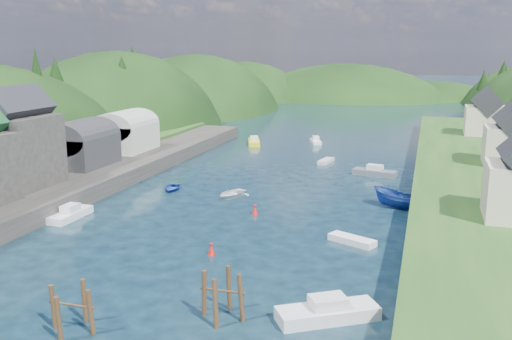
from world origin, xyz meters
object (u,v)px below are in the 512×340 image
(piling_cluster_near, at_px, (72,313))
(channel_buoy_far, at_px, (255,210))
(piling_cluster_far, at_px, (223,299))
(channel_buoy_near, at_px, (211,250))

(piling_cluster_near, xyz_separation_m, channel_buoy_far, (3.49, 27.94, -0.75))
(piling_cluster_near, bearing_deg, channel_buoy_far, 82.88)
(piling_cluster_near, xyz_separation_m, piling_cluster_far, (8.41, 4.41, 0.12))
(channel_buoy_far, bearing_deg, piling_cluster_near, -97.12)
(channel_buoy_far, bearing_deg, piling_cluster_far, -78.18)
(piling_cluster_near, bearing_deg, piling_cluster_far, 27.65)
(channel_buoy_near, height_order, channel_buoy_far, same)
(piling_cluster_far, height_order, channel_buoy_far, piling_cluster_far)
(piling_cluster_far, bearing_deg, channel_buoy_near, 114.81)
(piling_cluster_near, relative_size, channel_buoy_far, 3.26)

